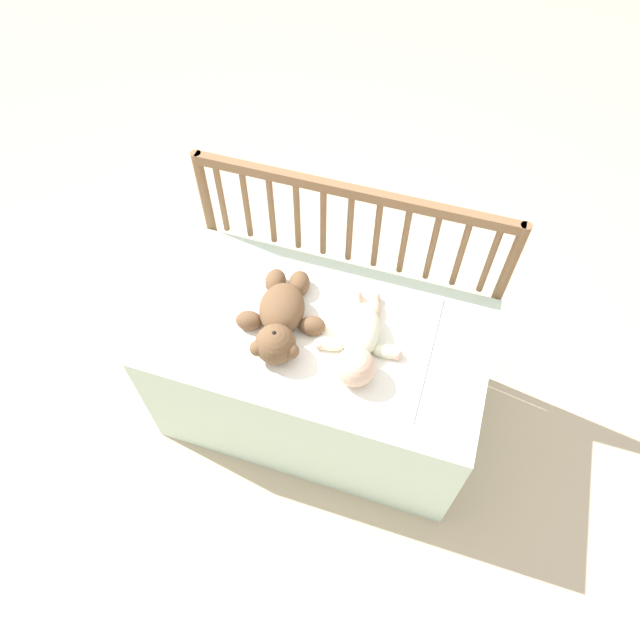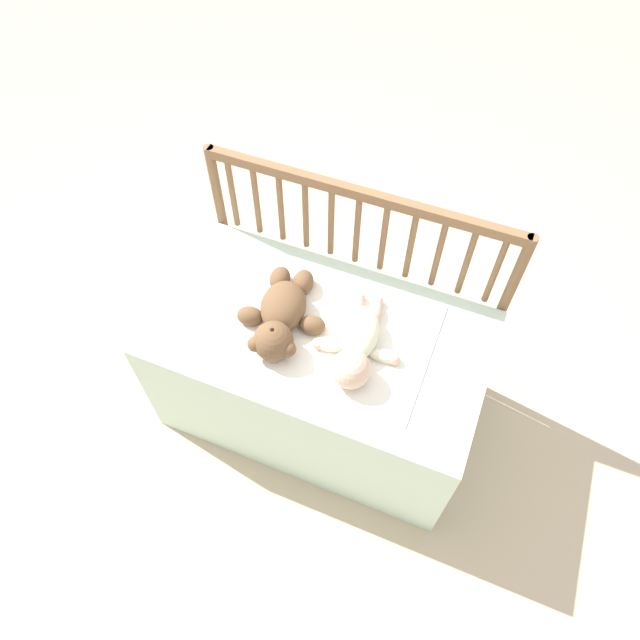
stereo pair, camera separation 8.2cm
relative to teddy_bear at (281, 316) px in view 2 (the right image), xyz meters
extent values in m
plane|color=#C6B293|center=(0.13, 0.02, -0.60)|extent=(12.00, 12.00, 0.00)
cube|color=silver|center=(0.13, 0.02, -0.33)|extent=(1.12, 0.63, 0.54)
cylinder|color=brown|center=(-0.41, 0.36, -0.16)|extent=(0.04, 0.04, 0.88)
cylinder|color=brown|center=(0.67, 0.36, -0.16)|extent=(0.04, 0.04, 0.88)
cube|color=brown|center=(0.13, 0.36, 0.26)|extent=(1.08, 0.03, 0.04)
cylinder|color=brown|center=(-0.35, 0.36, 0.10)|extent=(0.02, 0.02, 0.30)
cylinder|color=brown|center=(-0.25, 0.36, 0.10)|extent=(0.02, 0.02, 0.30)
cylinder|color=brown|center=(-0.16, 0.36, 0.10)|extent=(0.02, 0.02, 0.30)
cylinder|color=brown|center=(-0.06, 0.36, 0.10)|extent=(0.02, 0.02, 0.30)
cylinder|color=brown|center=(0.03, 0.36, 0.10)|extent=(0.02, 0.02, 0.30)
cylinder|color=brown|center=(0.13, 0.36, 0.10)|extent=(0.02, 0.02, 0.30)
cylinder|color=brown|center=(0.22, 0.36, 0.10)|extent=(0.02, 0.02, 0.30)
cylinder|color=brown|center=(0.32, 0.36, 0.10)|extent=(0.02, 0.02, 0.30)
cylinder|color=brown|center=(0.41, 0.36, 0.10)|extent=(0.02, 0.02, 0.30)
cylinder|color=brown|center=(0.51, 0.36, 0.10)|extent=(0.02, 0.02, 0.30)
cylinder|color=brown|center=(0.60, 0.36, 0.10)|extent=(0.02, 0.02, 0.30)
cube|color=white|center=(0.12, 0.04, -0.05)|extent=(0.74, 0.49, 0.01)
ellipsoid|color=brown|center=(-0.01, 0.04, 0.00)|extent=(0.19, 0.22, 0.11)
sphere|color=brown|center=(0.02, -0.10, 0.01)|extent=(0.13, 0.13, 0.13)
sphere|color=beige|center=(0.02, -0.10, 0.04)|extent=(0.05, 0.05, 0.05)
sphere|color=black|center=(0.02, -0.10, 0.07)|extent=(0.02, 0.02, 0.02)
sphere|color=brown|center=(0.08, -0.12, 0.01)|extent=(0.05, 0.05, 0.05)
sphere|color=brown|center=(-0.02, -0.14, 0.01)|extent=(0.05, 0.05, 0.05)
ellipsoid|color=brown|center=(0.10, 0.02, -0.02)|extent=(0.10, 0.08, 0.07)
ellipsoid|color=brown|center=(-0.10, -0.03, -0.02)|extent=(0.10, 0.08, 0.07)
ellipsoid|color=brown|center=(0.01, 0.17, -0.02)|extent=(0.09, 0.11, 0.07)
ellipsoid|color=brown|center=(-0.07, 0.15, -0.02)|extent=(0.09, 0.11, 0.07)
ellipsoid|color=#EAEACC|center=(0.26, 0.04, -0.01)|extent=(0.15, 0.22, 0.10)
sphere|color=beige|center=(0.28, -0.11, 0.01)|extent=(0.12, 0.12, 0.12)
ellipsoid|color=#EAEACC|center=(0.36, 0.00, -0.03)|extent=(0.11, 0.06, 0.04)
ellipsoid|color=#EAEACC|center=(0.18, -0.03, -0.03)|extent=(0.11, 0.06, 0.04)
sphere|color=beige|center=(0.39, 0.00, -0.03)|extent=(0.04, 0.04, 0.04)
sphere|color=beige|center=(0.15, -0.04, -0.03)|extent=(0.04, 0.04, 0.04)
ellipsoid|color=beige|center=(0.27, 0.15, -0.03)|extent=(0.06, 0.11, 0.05)
ellipsoid|color=beige|center=(0.21, 0.14, -0.03)|extent=(0.06, 0.11, 0.05)
sphere|color=beige|center=(0.27, 0.20, -0.03)|extent=(0.04, 0.04, 0.04)
sphere|color=beige|center=(0.20, 0.19, -0.03)|extent=(0.04, 0.04, 0.04)
camera|label=1|loc=(0.45, -0.97, 1.51)|focal=32.00mm
camera|label=2|loc=(0.52, -0.94, 1.51)|focal=32.00mm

